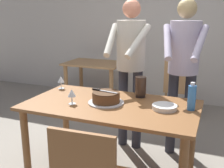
% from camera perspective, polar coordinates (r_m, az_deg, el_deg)
% --- Properties ---
extents(back_wall, '(10.00, 0.12, 2.70)m').
position_cam_1_polar(back_wall, '(4.98, 11.63, 11.89)').
color(back_wall, silver).
rests_on(back_wall, ground_plane).
extents(main_dining_table, '(1.61, 0.87, 0.75)m').
position_cam_1_polar(main_dining_table, '(2.58, -0.22, -6.48)').
color(main_dining_table, brown).
rests_on(main_dining_table, ground_plane).
extents(cake_on_platter, '(0.34, 0.34, 0.11)m').
position_cam_1_polar(cake_on_platter, '(2.55, -1.26, -2.95)').
color(cake_on_platter, silver).
rests_on(cake_on_platter, main_dining_table).
extents(cake_knife, '(0.27, 0.07, 0.02)m').
position_cam_1_polar(cake_knife, '(2.57, -2.62, -1.32)').
color(cake_knife, silver).
rests_on(cake_knife, cake_on_platter).
extents(plate_stack, '(0.22, 0.22, 0.04)m').
position_cam_1_polar(plate_stack, '(2.44, 11.03, -4.81)').
color(plate_stack, white).
rests_on(plate_stack, main_dining_table).
extents(wine_glass_near, '(0.08, 0.08, 0.14)m').
position_cam_1_polar(wine_glass_near, '(2.53, -8.50, -1.98)').
color(wine_glass_near, silver).
rests_on(wine_glass_near, main_dining_table).
extents(wine_glass_far, '(0.08, 0.08, 0.14)m').
position_cam_1_polar(wine_glass_far, '(3.07, -10.73, 0.91)').
color(wine_glass_far, silver).
rests_on(wine_glass_far, main_dining_table).
extents(water_bottle, '(0.07, 0.07, 0.25)m').
position_cam_1_polar(water_bottle, '(2.45, 16.50, -2.73)').
color(water_bottle, '#387AC6').
rests_on(water_bottle, main_dining_table).
extents(hurricane_lamp, '(0.11, 0.11, 0.21)m').
position_cam_1_polar(hurricane_lamp, '(2.73, 6.07, -0.58)').
color(hurricane_lamp, black).
rests_on(hurricane_lamp, main_dining_table).
extents(person_cutting_cake, '(0.47, 0.56, 1.72)m').
position_cam_1_polar(person_cutting_cake, '(3.06, 3.92, 5.33)').
color(person_cutting_cake, '#2D2D38').
rests_on(person_cutting_cake, ground_plane).
extents(person_standing_beside, '(0.47, 0.56, 1.72)m').
position_cam_1_polar(person_standing_beside, '(2.97, 14.86, 4.57)').
color(person_standing_beside, '#2D2D38').
rests_on(person_standing_beside, ground_plane).
extents(background_table, '(1.00, 0.70, 0.74)m').
position_cam_1_polar(background_table, '(4.76, -3.67, 2.64)').
color(background_table, tan).
rests_on(background_table, ground_plane).
extents(background_chair_1, '(0.45, 0.45, 0.90)m').
position_cam_1_polar(background_chair_1, '(4.25, 14.05, -0.45)').
color(background_chair_1, tan).
rests_on(background_chair_1, ground_plane).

